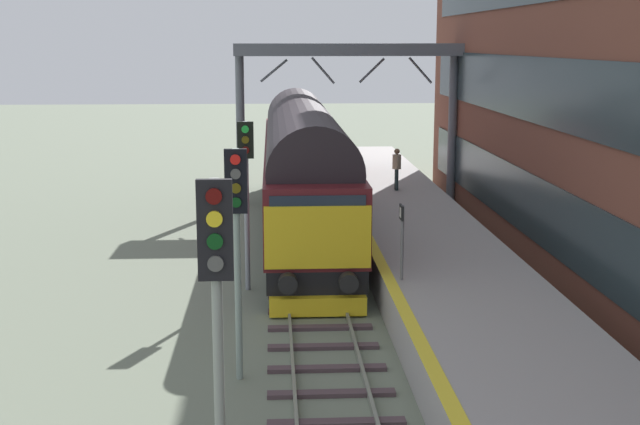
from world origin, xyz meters
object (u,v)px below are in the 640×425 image
signal_post_far (246,183)px  platform_number_sign (402,230)px  diesel_locomotive (303,163)px  waiting_passenger (397,165)px  signal_post_mid (237,232)px  signal_post_near (217,320)px

signal_post_far → platform_number_sign: (3.84, -2.76, -0.74)m
diesel_locomotive → waiting_passenger: (3.78, 2.73, -0.50)m
signal_post_far → waiting_passenger: size_ratio=2.84×
signal_post_far → platform_number_sign: 4.79m
diesel_locomotive → signal_post_mid: signal_post_mid is taller
diesel_locomotive → waiting_passenger: bearing=35.9°
waiting_passenger → platform_number_sign: bearing=173.9°
signal_post_mid → platform_number_sign: signal_post_mid is taller
signal_post_near → waiting_passenger: 23.46m
diesel_locomotive → waiting_passenger: diesel_locomotive is taller
signal_post_mid → platform_number_sign: (3.84, 3.66, -0.83)m
diesel_locomotive → signal_post_far: 7.63m
diesel_locomotive → signal_post_near: signal_post_near is taller
signal_post_mid → signal_post_far: 6.42m
signal_post_near → signal_post_far: signal_post_near is taller
diesel_locomotive → waiting_passenger: size_ratio=12.23×
signal_post_near → signal_post_far: size_ratio=1.10×
signal_post_mid → platform_number_sign: bearing=43.6°
platform_number_sign → waiting_passenger: bearing=82.3°
waiting_passenger → signal_post_far: bearing=152.7°
signal_post_near → platform_number_sign: (3.84, 9.85, -1.07)m
diesel_locomotive → signal_post_near: 20.11m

